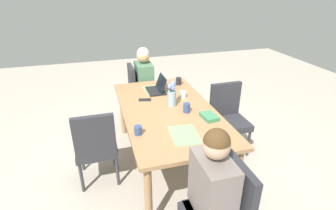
% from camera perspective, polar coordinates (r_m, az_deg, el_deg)
% --- Properties ---
extents(ground_plane, '(10.00, 10.00, 0.00)m').
position_cam_1_polar(ground_plane, '(3.42, -0.00, -12.32)').
color(ground_plane, '#B2A899').
extents(dining_table, '(1.92, 1.03, 0.76)m').
position_cam_1_polar(dining_table, '(3.05, -0.00, -2.16)').
color(dining_table, '#9E754C').
rests_on(dining_table, ground_plane).
extents(chair_head_left_left_near, '(0.44, 0.44, 0.90)m').
position_cam_1_polar(chair_head_left_left_near, '(4.26, -6.24, 3.31)').
color(chair_head_left_left_near, '#2D2D33').
rests_on(chair_head_left_left_near, ground_plane).
extents(person_head_left_left_near, '(0.40, 0.36, 1.19)m').
position_cam_1_polar(person_head_left_left_near, '(4.21, -5.11, 3.47)').
color(person_head_left_left_near, '#2D2D33').
rests_on(person_head_left_left_near, ground_plane).
extents(chair_head_right_left_mid, '(0.44, 0.44, 0.90)m').
position_cam_1_polar(chair_head_right_left_mid, '(2.21, 11.82, -21.44)').
color(chair_head_right_left_mid, '#2D2D33').
rests_on(chair_head_right_left_mid, ground_plane).
extents(person_head_right_left_mid, '(0.40, 0.36, 1.19)m').
position_cam_1_polar(person_head_right_left_mid, '(2.20, 9.30, -20.41)').
color(person_head_right_left_mid, '#2D2D33').
rests_on(person_head_right_left_mid, ground_plane).
extents(chair_far_left_far, '(0.44, 0.44, 0.90)m').
position_cam_1_polar(chair_far_left_far, '(3.54, 12.88, -2.05)').
color(chair_far_left_far, '#2D2D33').
rests_on(chair_far_left_far, ground_plane).
extents(chair_near_right_near, '(0.44, 0.44, 0.90)m').
position_cam_1_polar(chair_near_right_near, '(2.96, -15.36, -8.27)').
color(chair_near_right_near, '#2D2D33').
rests_on(chair_near_right_near, ground_plane).
extents(flower_vase, '(0.11, 0.11, 0.30)m').
position_cam_1_polar(flower_vase, '(3.04, 0.86, 2.27)').
color(flower_vase, '#8EA8B7').
rests_on(flower_vase, dining_table).
extents(placemat_head_left_left_near, '(0.38, 0.28, 0.00)m').
position_cam_1_polar(placemat_head_left_left_near, '(3.53, -2.86, 3.20)').
color(placemat_head_left_left_near, '#7FAD70').
rests_on(placemat_head_left_left_near, dining_table).
extents(placemat_head_right_left_mid, '(0.38, 0.29, 0.00)m').
position_cam_1_polar(placemat_head_right_left_mid, '(2.53, 3.60, -6.49)').
color(placemat_head_right_left_mid, '#7FAD70').
rests_on(placemat_head_right_left_mid, dining_table).
extents(laptop_head_left_left_near, '(0.32, 0.22, 0.20)m').
position_cam_1_polar(laptop_head_left_left_near, '(3.48, -2.34, 3.64)').
color(laptop_head_left_left_near, black).
rests_on(laptop_head_left_left_near, dining_table).
extents(coffee_mug_near_left, '(0.07, 0.07, 0.08)m').
position_cam_1_polar(coffee_mug_near_left, '(3.30, 3.29, 2.33)').
color(coffee_mug_near_left, white).
rests_on(coffee_mug_near_left, dining_table).
extents(coffee_mug_near_right, '(0.08, 0.08, 0.10)m').
position_cam_1_polar(coffee_mug_near_right, '(3.72, 2.31, 5.20)').
color(coffee_mug_near_right, '#232328').
rests_on(coffee_mug_near_right, dining_table).
extents(coffee_mug_centre_left, '(0.07, 0.07, 0.09)m').
position_cam_1_polar(coffee_mug_centre_left, '(2.53, -6.51, -5.48)').
color(coffee_mug_centre_left, '#33477A').
rests_on(coffee_mug_centre_left, dining_table).
extents(coffee_mug_centre_right, '(0.08, 0.08, 0.11)m').
position_cam_1_polar(coffee_mug_centre_right, '(2.93, 4.06, -0.62)').
color(coffee_mug_centre_right, '#33477A').
rests_on(coffee_mug_centre_right, dining_table).
extents(book_red_cover, '(0.21, 0.16, 0.04)m').
position_cam_1_polar(book_red_cover, '(2.84, 8.95, -2.50)').
color(book_red_cover, '#3D7F56').
rests_on(book_red_cover, dining_table).
extents(phone_black, '(0.10, 0.16, 0.01)m').
position_cam_1_polar(phone_black, '(3.25, -5.05, 1.13)').
color(phone_black, black).
rests_on(phone_black, dining_table).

